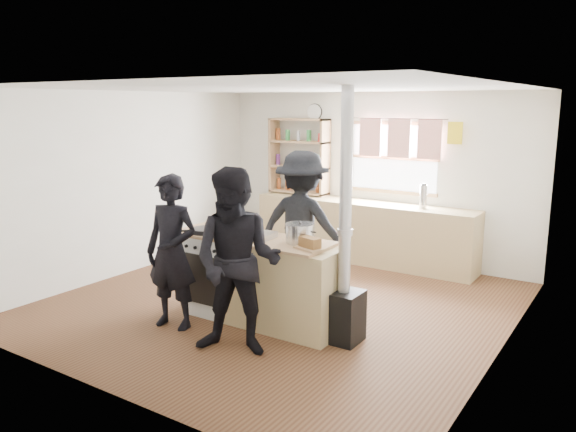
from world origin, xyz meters
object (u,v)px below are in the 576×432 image
(bread_board, at_px, (310,244))
(person_far, at_px, (302,226))
(person_near_left, at_px, (172,252))
(stockpot_stove, at_px, (240,226))
(skillet_greens, at_px, (205,230))
(flue_heater, at_px, (344,279))
(person_near_right, at_px, (237,263))
(roast_tray, at_px, (258,235))
(cooking_island, at_px, (262,280))
(stockpot_counter, at_px, (300,233))
(thermos, at_px, (423,197))

(bread_board, relative_size, person_far, 0.18)
(person_near_left, bearing_deg, stockpot_stove, 53.07)
(skillet_greens, distance_m, flue_heater, 1.69)
(bread_board, height_order, person_near_left, person_near_left)
(bread_board, distance_m, flue_heater, 0.48)
(person_near_right, relative_size, person_far, 0.99)
(person_near_left, bearing_deg, roast_tray, 32.61)
(cooking_island, relative_size, person_near_left, 1.21)
(person_near_right, bearing_deg, cooking_island, 89.38)
(skillet_greens, relative_size, person_near_right, 0.26)
(cooking_island, relative_size, stockpot_counter, 6.51)
(thermos, relative_size, flue_heater, 0.13)
(skillet_greens, bearing_deg, person_far, 58.38)
(thermos, xyz_separation_m, stockpot_counter, (-0.33, -2.71, -0.03))
(stockpot_counter, bearing_deg, person_near_left, -149.52)
(skillet_greens, height_order, bread_board, bread_board)
(stockpot_stove, bearing_deg, skillet_greens, -148.03)
(skillet_greens, xyz_separation_m, person_far, (0.63, 1.03, -0.06))
(skillet_greens, distance_m, person_near_left, 0.51)
(stockpot_stove, xyz_separation_m, bread_board, (1.01, -0.19, -0.03))
(roast_tray, xyz_separation_m, person_near_right, (0.30, -0.74, -0.08))
(roast_tray, relative_size, bread_board, 1.05)
(roast_tray, distance_m, person_near_right, 0.80)
(bread_board, bearing_deg, thermos, 87.81)
(cooking_island, distance_m, stockpot_counter, 0.72)
(stockpot_stove, distance_m, flue_heater, 1.37)
(roast_tray, bearing_deg, thermos, 73.76)
(thermos, distance_m, person_near_left, 3.70)
(flue_heater, height_order, person_near_right, flue_heater)
(cooking_island, height_order, bread_board, bread_board)
(thermos, xyz_separation_m, flue_heater, (0.20, -2.75, -0.42))
(flue_heater, relative_size, person_far, 1.40)
(skillet_greens, xyz_separation_m, flue_heater, (1.65, 0.15, -0.31))
(skillet_greens, xyz_separation_m, stockpot_stove, (0.33, 0.21, 0.05))
(person_near_left, height_order, person_far, person_far)
(stockpot_counter, bearing_deg, person_far, 120.35)
(roast_tray, bearing_deg, stockpot_counter, 8.50)
(cooking_island, distance_m, person_far, 1.00)
(bread_board, bearing_deg, flue_heater, 23.01)
(cooking_island, distance_m, flue_heater, 0.99)
(cooking_island, relative_size, roast_tray, 5.75)
(stockpot_counter, xyz_separation_m, flue_heater, (0.53, -0.04, -0.38))
(flue_heater, bearing_deg, person_far, 139.49)
(roast_tray, xyz_separation_m, flue_heater, (1.01, 0.04, -0.32))
(skillet_greens, height_order, roast_tray, roast_tray)
(stockpot_stove, height_order, bread_board, stockpot_stove)
(flue_heater, xyz_separation_m, person_near_right, (-0.71, -0.78, 0.24))
(thermos, bearing_deg, skillet_greens, -116.61)
(roast_tray, distance_m, person_far, 0.91)
(stockpot_counter, height_order, person_far, person_far)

